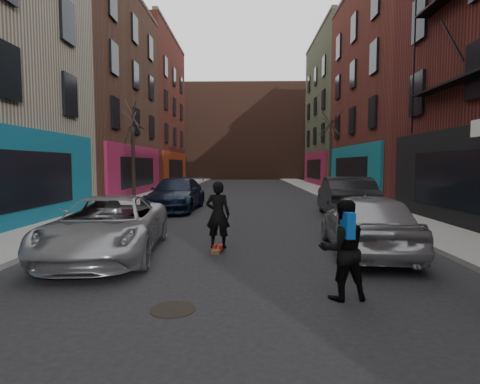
{
  "coord_description": "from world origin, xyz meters",
  "views": [
    {
      "loc": [
        0.19,
        -3.05,
        2.25
      ],
      "look_at": [
        0.04,
        5.56,
        1.6
      ],
      "focal_mm": 28.0,
      "sensor_mm": 36.0,
      "label": 1
    }
  ],
  "objects_px": {
    "pedestrian": "(343,249)",
    "tree_left_far": "(133,144)",
    "parked_right_far": "(366,222)",
    "skateboard": "(218,249)",
    "tree_right_far": "(330,146)",
    "parked_right_end": "(345,197)",
    "parked_left_far": "(108,226)",
    "manhole": "(173,309)",
    "parked_left_end": "(176,194)",
    "skateboarder": "(218,215)"
  },
  "relations": [
    {
      "from": "tree_right_far",
      "to": "parked_right_far",
      "type": "distance_m",
      "value": 18.09
    },
    {
      "from": "tree_left_far",
      "to": "parked_right_far",
      "type": "height_order",
      "value": "tree_left_far"
    },
    {
      "from": "parked_left_far",
      "to": "tree_left_far",
      "type": "bearing_deg",
      "value": 98.12
    },
    {
      "from": "parked_right_far",
      "to": "parked_right_end",
      "type": "height_order",
      "value": "parked_right_end"
    },
    {
      "from": "tree_right_far",
      "to": "skateboarder",
      "type": "relative_size",
      "value": 3.97
    },
    {
      "from": "parked_left_far",
      "to": "parked_left_end",
      "type": "distance_m",
      "value": 9.07
    },
    {
      "from": "skateboarder",
      "to": "pedestrian",
      "type": "distance_m",
      "value": 4.07
    },
    {
      "from": "pedestrian",
      "to": "manhole",
      "type": "bearing_deg",
      "value": 2.89
    },
    {
      "from": "parked_right_far",
      "to": "parked_right_end",
      "type": "relative_size",
      "value": 0.88
    },
    {
      "from": "parked_right_end",
      "to": "pedestrian",
      "type": "xyz_separation_m",
      "value": [
        -2.59,
        -9.73,
        -0.02
      ]
    },
    {
      "from": "tree_right_far",
      "to": "parked_right_far",
      "type": "height_order",
      "value": "tree_right_far"
    },
    {
      "from": "tree_left_far",
      "to": "skateboard",
      "type": "bearing_deg",
      "value": -63.95
    },
    {
      "from": "tree_right_far",
      "to": "skateboarder",
      "type": "bearing_deg",
      "value": -110.97
    },
    {
      "from": "parked_right_far",
      "to": "manhole",
      "type": "bearing_deg",
      "value": 47.08
    },
    {
      "from": "tree_right_far",
      "to": "parked_left_far",
      "type": "bearing_deg",
      "value": -117.54
    },
    {
      "from": "skateboard",
      "to": "pedestrian",
      "type": "distance_m",
      "value": 4.15
    },
    {
      "from": "parked_right_far",
      "to": "pedestrian",
      "type": "xyz_separation_m",
      "value": [
        -1.44,
        -3.29,
        0.06
      ]
    },
    {
      "from": "tree_left_far",
      "to": "parked_right_end",
      "type": "height_order",
      "value": "tree_left_far"
    },
    {
      "from": "parked_left_far",
      "to": "pedestrian",
      "type": "bearing_deg",
      "value": -36.08
    },
    {
      "from": "parked_left_far",
      "to": "skateboarder",
      "type": "bearing_deg",
      "value": 3.57
    },
    {
      "from": "parked_right_far",
      "to": "parked_right_end",
      "type": "xyz_separation_m",
      "value": [
        1.15,
        6.44,
        0.08
      ]
    },
    {
      "from": "parked_right_far",
      "to": "parked_right_end",
      "type": "bearing_deg",
      "value": -95.52
    },
    {
      "from": "tree_right_far",
      "to": "parked_left_far",
      "type": "distance_m",
      "value": 20.52
    },
    {
      "from": "skateboard",
      "to": "pedestrian",
      "type": "xyz_separation_m",
      "value": [
        2.32,
        -3.34,
        0.79
      ]
    },
    {
      "from": "tree_right_far",
      "to": "pedestrian",
      "type": "xyz_separation_m",
      "value": [
        -4.42,
        -20.92,
        -2.69
      ]
    },
    {
      "from": "parked_left_end",
      "to": "parked_right_end",
      "type": "height_order",
      "value": "parked_right_end"
    },
    {
      "from": "manhole",
      "to": "parked_left_end",
      "type": "bearing_deg",
      "value": 100.35
    },
    {
      "from": "tree_left_far",
      "to": "parked_right_end",
      "type": "distance_m",
      "value": 12.05
    },
    {
      "from": "parked_left_end",
      "to": "parked_right_far",
      "type": "distance_m",
      "value": 10.82
    },
    {
      "from": "parked_left_end",
      "to": "parked_right_end",
      "type": "distance_m",
      "value": 7.93
    },
    {
      "from": "parked_left_far",
      "to": "parked_right_far",
      "type": "relative_size",
      "value": 1.14
    },
    {
      "from": "tree_right_far",
      "to": "pedestrian",
      "type": "bearing_deg",
      "value": -101.91
    },
    {
      "from": "tree_right_far",
      "to": "skateboard",
      "type": "xyz_separation_m",
      "value": [
        -6.74,
        -17.58,
        -3.48
      ]
    },
    {
      "from": "parked_right_end",
      "to": "parked_left_far",
      "type": "bearing_deg",
      "value": 46.92
    },
    {
      "from": "skateboarder",
      "to": "manhole",
      "type": "height_order",
      "value": "skateboarder"
    },
    {
      "from": "tree_left_far",
      "to": "parked_left_end",
      "type": "bearing_deg",
      "value": -44.8
    },
    {
      "from": "tree_left_far",
      "to": "parked_left_far",
      "type": "relative_size",
      "value": 1.25
    },
    {
      "from": "parked_right_end",
      "to": "pedestrian",
      "type": "relative_size",
      "value": 3.13
    },
    {
      "from": "parked_right_end",
      "to": "manhole",
      "type": "height_order",
      "value": "parked_right_end"
    },
    {
      "from": "pedestrian",
      "to": "tree_left_far",
      "type": "bearing_deg",
      "value": -69.78
    },
    {
      "from": "parked_left_end",
      "to": "skateboarder",
      "type": "xyz_separation_m",
      "value": [
        2.69,
        -8.63,
        0.17
      ]
    },
    {
      "from": "tree_left_far",
      "to": "manhole",
      "type": "distance_m",
      "value": 16.66
    },
    {
      "from": "parked_left_far",
      "to": "skateboard",
      "type": "relative_size",
      "value": 6.5
    },
    {
      "from": "parked_left_far",
      "to": "parked_left_end",
      "type": "bearing_deg",
      "value": 84.3
    },
    {
      "from": "tree_right_far",
      "to": "parked_right_end",
      "type": "bearing_deg",
      "value": -99.26
    },
    {
      "from": "tree_right_far",
      "to": "parked_left_far",
      "type": "height_order",
      "value": "tree_right_far"
    },
    {
      "from": "parked_left_far",
      "to": "skateboard",
      "type": "xyz_separation_m",
      "value": [
        2.66,
        0.44,
        -0.67
      ]
    },
    {
      "from": "parked_left_far",
      "to": "skateboarder",
      "type": "height_order",
      "value": "skateboarder"
    },
    {
      "from": "parked_left_far",
      "to": "manhole",
      "type": "xyz_separation_m",
      "value": [
        2.25,
        -3.42,
        -0.72
      ]
    },
    {
      "from": "tree_left_far",
      "to": "pedestrian",
      "type": "relative_size",
      "value": 3.92
    }
  ]
}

